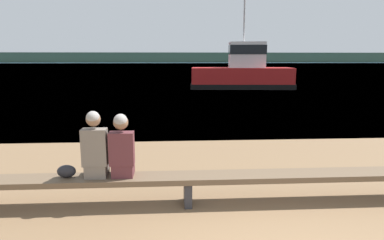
% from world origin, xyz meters
% --- Properties ---
extents(water_surface, '(240.00, 240.00, 0.00)m').
position_xyz_m(water_surface, '(0.00, 126.91, 0.00)').
color(water_surface, teal).
rests_on(water_surface, ground).
extents(far_shoreline, '(600.00, 12.00, 5.29)m').
position_xyz_m(far_shoreline, '(0.00, 191.42, 2.64)').
color(far_shoreline, '#2D3D2D').
rests_on(far_shoreline, ground).
extents(bench_main, '(8.54, 0.48, 0.49)m').
position_xyz_m(bench_main, '(-0.83, 2.64, 0.41)').
color(bench_main, brown).
rests_on(bench_main, ground).
extents(person_left, '(0.38, 0.40, 1.06)m').
position_xyz_m(person_left, '(-2.27, 2.65, 0.96)').
color(person_left, '#70665B').
rests_on(person_left, bench_main).
extents(person_right, '(0.38, 0.40, 1.01)m').
position_xyz_m(person_right, '(-1.86, 2.65, 0.95)').
color(person_right, '#56282D').
rests_on(person_right, bench_main).
extents(shopping_bag, '(0.29, 0.17, 0.20)m').
position_xyz_m(shopping_bag, '(-2.73, 2.66, 0.59)').
color(shopping_bag, '#232328').
rests_on(shopping_bag, bench_main).
extents(tugboat_red, '(8.05, 3.51, 6.60)m').
position_xyz_m(tugboat_red, '(4.51, 23.86, 1.12)').
color(tugboat_red, '#A81919').
rests_on(tugboat_red, water_surface).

